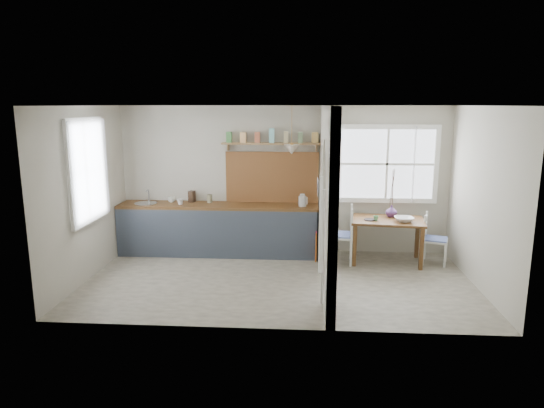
# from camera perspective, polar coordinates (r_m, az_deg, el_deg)

# --- Properties ---
(floor) EXTENTS (5.80, 3.20, 0.01)m
(floor) POSITION_cam_1_polar(r_m,az_deg,el_deg) (7.42, 0.78, -9.03)
(floor) COLOR gray
(floor) RESTS_ON ground
(ceiling) EXTENTS (5.80, 3.20, 0.01)m
(ceiling) POSITION_cam_1_polar(r_m,az_deg,el_deg) (6.94, 0.84, 11.50)
(ceiling) COLOR #B8B09E
(ceiling) RESTS_ON walls
(walls) EXTENTS (5.81, 3.21, 2.60)m
(walls) POSITION_cam_1_polar(r_m,az_deg,el_deg) (7.06, 0.81, 0.89)
(walls) COLOR #B8B09E
(walls) RESTS_ON floor
(partition) EXTENTS (0.12, 3.20, 2.60)m
(partition) POSITION_cam_1_polar(r_m,az_deg,el_deg) (7.09, 6.50, 2.10)
(partition) COLOR #B8B09E
(partition) RESTS_ON floor
(kitchen_window) EXTENTS (0.10, 1.16, 1.50)m
(kitchen_window) POSITION_cam_1_polar(r_m,az_deg,el_deg) (7.71, -21.06, 3.66)
(kitchen_window) COLOR white
(kitchen_window) RESTS_ON walls
(nook_window) EXTENTS (1.76, 0.10, 1.30)m
(nook_window) POSITION_cam_1_polar(r_m,az_deg,el_deg) (8.67, 13.38, 4.59)
(nook_window) COLOR white
(nook_window) RESTS_ON walls
(counter) EXTENTS (3.50, 0.60, 0.90)m
(counter) POSITION_cam_1_polar(r_m,az_deg,el_deg) (8.66, -6.23, -2.87)
(counter) COLOR #503418
(counter) RESTS_ON floor
(sink) EXTENTS (0.40, 0.40, 0.02)m
(sink) POSITION_cam_1_polar(r_m,az_deg,el_deg) (8.86, -14.63, 0.02)
(sink) COLOR #B6BBC7
(sink) RESTS_ON counter
(backsplash) EXTENTS (1.65, 0.03, 0.90)m
(backsplash) POSITION_cam_1_polar(r_m,az_deg,el_deg) (8.62, 0.00, 3.18)
(backsplash) COLOR brown
(backsplash) RESTS_ON walls
(shelf) EXTENTS (1.75, 0.20, 0.21)m
(shelf) POSITION_cam_1_polar(r_m,az_deg,el_deg) (8.46, -0.03, 7.47)
(shelf) COLOR #996F44
(shelf) RESTS_ON walls
(pendant_lamp) EXTENTS (0.26, 0.26, 0.16)m
(pendant_lamp) POSITION_cam_1_polar(r_m,az_deg,el_deg) (8.11, 2.32, 6.42)
(pendant_lamp) COLOR silver
(pendant_lamp) RESTS_ON ceiling
(utensil_rail) EXTENTS (0.02, 0.50, 0.02)m
(utensil_rail) POSITION_cam_1_polar(r_m,az_deg,el_deg) (7.92, 5.58, 3.11)
(utensil_rail) COLOR #B6BBC7
(utensil_rail) RESTS_ON partition
(dining_table) EXTENTS (1.26, 0.92, 0.74)m
(dining_table) POSITION_cam_1_polar(r_m,az_deg,el_deg) (8.40, 13.34, -4.21)
(dining_table) COLOR #503418
(dining_table) RESTS_ON floor
(chair_left) EXTENTS (0.48, 0.48, 0.97)m
(chair_left) POSITION_cam_1_polar(r_m,az_deg,el_deg) (8.19, 7.89, -3.57)
(chair_left) COLOR white
(chair_left) RESTS_ON floor
(chair_right) EXTENTS (0.49, 0.49, 0.84)m
(chair_right) POSITION_cam_1_polar(r_m,az_deg,el_deg) (8.52, 18.68, -3.91)
(chair_right) COLOR white
(chair_right) RESTS_ON floor
(kettle) EXTENTS (0.18, 0.14, 0.21)m
(kettle) POSITION_cam_1_polar(r_m,az_deg,el_deg) (8.32, 3.59, 0.45)
(kettle) COLOR silver
(kettle) RESTS_ON counter
(mug_a) EXTENTS (0.13, 0.13, 0.10)m
(mug_a) POSITION_cam_1_polar(r_m,az_deg,el_deg) (8.61, -10.73, 0.27)
(mug_a) COLOR silver
(mug_a) RESTS_ON counter
(mug_b) EXTENTS (0.13, 0.13, 0.10)m
(mug_b) POSITION_cam_1_polar(r_m,az_deg,el_deg) (8.84, -11.74, 0.52)
(mug_b) COLOR white
(mug_b) RESTS_ON counter
(knife_block) EXTENTS (0.12, 0.15, 0.20)m
(knife_block) POSITION_cam_1_polar(r_m,az_deg,el_deg) (8.78, -9.42, 0.88)
(knife_block) COLOR #332115
(knife_block) RESTS_ON counter
(jar) EXTENTS (0.11, 0.11, 0.15)m
(jar) POSITION_cam_1_polar(r_m,az_deg,el_deg) (8.69, -7.34, 0.64)
(jar) COLOR #837D59
(jar) RESTS_ON counter
(towel_magenta) EXTENTS (0.02, 0.03, 0.51)m
(towel_magenta) POSITION_cam_1_polar(r_m,az_deg,el_deg) (8.24, 5.19, -4.93)
(towel_magenta) COLOR #D92F62
(towel_magenta) RESTS_ON counter
(towel_orange) EXTENTS (0.02, 0.03, 0.50)m
(towel_orange) POSITION_cam_1_polar(r_m,az_deg,el_deg) (8.21, 5.20, -5.17)
(towel_orange) COLOR #C65F19
(towel_orange) RESTS_ON counter
(bowl) EXTENTS (0.33, 0.33, 0.08)m
(bowl) POSITION_cam_1_polar(r_m,az_deg,el_deg) (8.21, 15.27, -1.75)
(bowl) COLOR white
(bowl) RESTS_ON dining_table
(table_cup) EXTENTS (0.11, 0.11, 0.08)m
(table_cup) POSITION_cam_1_polar(r_m,az_deg,el_deg) (8.17, 12.12, -1.65)
(table_cup) COLOR #579D64
(table_cup) RESTS_ON dining_table
(plate) EXTENTS (0.24, 0.24, 0.02)m
(plate) POSITION_cam_1_polar(r_m,az_deg,el_deg) (8.19, 11.43, -1.81)
(plate) COLOR black
(plate) RESTS_ON dining_table
(vase) EXTENTS (0.25, 0.25, 0.20)m
(vase) POSITION_cam_1_polar(r_m,az_deg,el_deg) (8.49, 13.87, -0.81)
(vase) COLOR #58326D
(vase) RESTS_ON dining_table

